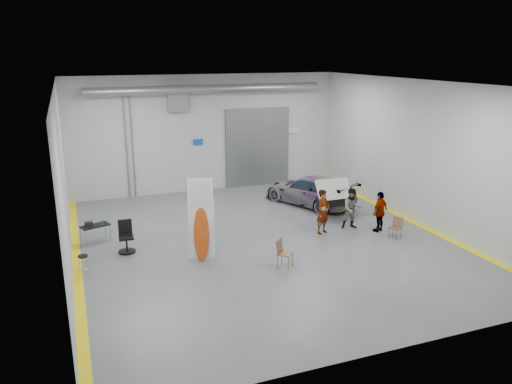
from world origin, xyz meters
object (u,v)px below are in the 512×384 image
object	(u,v)px
person_b	(352,208)
folding_chair_far	(395,232)
office_chair	(126,239)
person_a	(323,212)
shop_stool	(84,265)
surfboard_display	(204,226)
work_table	(93,226)
folding_chair_near	(285,259)
sedan_car	(310,190)
person_c	(380,212)

from	to	relation	value
person_b	folding_chair_far	size ratio (longest dim) A/B	2.03
folding_chair_far	office_chair	size ratio (longest dim) A/B	0.72
person_a	shop_stool	size ratio (longest dim) A/B	2.79
surfboard_display	work_table	world-z (taller)	surfboard_display
surfboard_display	folding_chair_near	distance (m)	3.01
person_b	folding_chair_far	xyz separation A→B (m)	(0.97, -1.64, -0.59)
sedan_car	work_table	size ratio (longest dim) A/B	4.00
office_chair	person_b	bearing A→B (deg)	-1.89
folding_chair_far	work_table	xyz separation A→B (m)	(-11.07, 3.77, 0.41)
person_c	folding_chair_near	size ratio (longest dim) A/B	1.73
surfboard_display	shop_stool	bearing A→B (deg)	-164.95
person_b	surfboard_display	size ratio (longest dim) A/B	0.54
person_a	folding_chair_far	size ratio (longest dim) A/B	2.15
person_a	folding_chair_near	distance (m)	3.78
person_a	folding_chair_far	distance (m)	2.90
sedan_car	person_c	size ratio (longest dim) A/B	2.80
folding_chair_far	office_chair	bearing A→B (deg)	-129.48
person_c	shop_stool	xyz separation A→B (m)	(-11.45, -0.02, -0.52)
folding_chair_far	shop_stool	world-z (taller)	folding_chair_far
surfboard_display	person_c	bearing A→B (deg)	22.48
person_a	surfboard_display	distance (m)	5.28
folding_chair_near	office_chair	size ratio (longest dim) A/B	0.83
person_b	shop_stool	size ratio (longest dim) A/B	2.63
work_table	office_chair	xyz separation A→B (m)	(1.05, -1.44, -0.15)
folding_chair_near	person_c	bearing A→B (deg)	-24.04
sedan_car	person_c	xyz separation A→B (m)	(0.97, -4.40, 0.16)
person_c	shop_stool	world-z (taller)	person_c
folding_chair_near	work_table	xyz separation A→B (m)	(-5.93, 4.73, 0.36)
person_a	sedan_car	bearing A→B (deg)	46.52
sedan_car	office_chair	size ratio (longest dim) A/B	4.02
shop_stool	folding_chair_near	bearing A→B (deg)	-16.05
person_b	shop_stool	world-z (taller)	person_b
work_table	office_chair	bearing A→B (deg)	-53.99
person_a	person_b	xyz separation A→B (m)	(1.40, 0.09, -0.05)
person_c	person_b	bearing A→B (deg)	-64.94
person_b	office_chair	world-z (taller)	person_b
office_chair	surfboard_display	bearing A→B (deg)	-33.15
shop_stool	work_table	xyz separation A→B (m)	(0.49, 2.88, 0.35)
folding_chair_near	person_a	bearing A→B (deg)	-2.34
work_table	office_chair	distance (m)	1.79
folding_chair_far	work_table	distance (m)	11.70
folding_chair_near	folding_chair_far	distance (m)	5.23
person_a	folding_chair_near	xyz separation A→B (m)	(-2.77, -2.50, -0.60)
surfboard_display	office_chair	size ratio (longest dim) A/B	2.69
person_b	shop_stool	distance (m)	10.63
surfboard_display	folding_chair_far	world-z (taller)	surfboard_display
sedan_car	shop_stool	distance (m)	11.38
sedan_car	shop_stool	size ratio (longest dim) A/B	7.24
work_table	surfboard_display	bearing A→B (deg)	-42.41
person_b	surfboard_display	distance (m)	6.68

